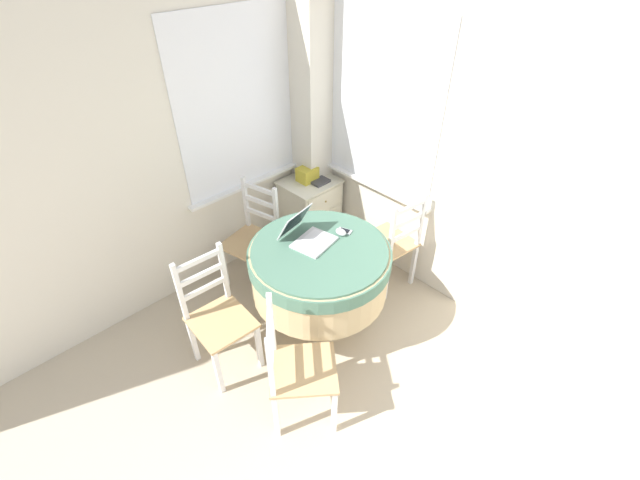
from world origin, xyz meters
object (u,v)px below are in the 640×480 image
dining_chair_left_flank (218,317)px  book_on_cabinet (317,180)px  dining_chair_near_back_window (253,239)px  round_dining_table (320,267)px  storage_box (307,174)px  dining_chair_near_right_window (392,243)px  cell_phone (345,231)px  dining_chair_camera_near (296,369)px  laptop (307,235)px  corner_cabinet (310,211)px  computer_mouse (341,232)px

dining_chair_left_flank → book_on_cabinet: size_ratio=4.80×
dining_chair_near_back_window → dining_chair_left_flank: bearing=-142.5°
round_dining_table → storage_box: size_ratio=5.97×
dining_chair_near_right_window → cell_phone: bearing=168.5°
cell_phone → book_on_cabinet: bearing=58.5°
book_on_cabinet → round_dining_table: bearing=-133.0°
dining_chair_camera_near → dining_chair_left_flank: same height
laptop → dining_chair_camera_near: 0.97m
book_on_cabinet → corner_cabinet: bearing=136.4°
computer_mouse → dining_chair_near_right_window: (0.55, -0.09, -0.35)m
computer_mouse → dining_chair_near_right_window: 0.66m
storage_box → dining_chair_near_right_window: bearing=-87.3°
computer_mouse → dining_chair_near_right_window: size_ratio=0.10×
dining_chair_left_flank → corner_cabinet: size_ratio=1.40×
book_on_cabinet → dining_chair_camera_near: bearing=-137.8°
round_dining_table → dining_chair_near_right_window: (0.78, -0.08, -0.15)m
round_dining_table → dining_chair_near_back_window: 0.81m
laptop → storage_box: (0.73, 0.79, -0.09)m
round_dining_table → storage_box: bearing=51.6°
dining_chair_left_flank → dining_chair_camera_near: bearing=-81.0°
book_on_cabinet → dining_chair_near_right_window: bearing=-90.6°
dining_chair_camera_near → storage_box: size_ratio=5.35×
cell_phone → book_on_cabinet: cell_phone is taller
corner_cabinet → storage_box: bearing=98.3°
computer_mouse → dining_chair_camera_near: size_ratio=0.10×
dining_chair_near_right_window → dining_chair_camera_near: same height
computer_mouse → book_on_cabinet: computer_mouse is taller
dining_chair_near_back_window → dining_chair_camera_near: same height
dining_chair_camera_near → corner_cabinet: size_ratio=1.40×
dining_chair_near_back_window → book_on_cabinet: 0.86m
cell_phone → dining_chair_camera_near: bearing=-152.8°
dining_chair_near_back_window → book_on_cabinet: size_ratio=4.80×
dining_chair_near_back_window → dining_chair_near_right_window: size_ratio=1.00×
cell_phone → storage_box: 1.02m
laptop → corner_cabinet: laptop is taller
cell_phone → dining_chair_near_back_window: size_ratio=0.13×
computer_mouse → laptop: bearing=151.5°
laptop → book_on_cabinet: (0.79, 0.72, -0.14)m
laptop → cell_phone: 0.31m
cell_phone → corner_cabinet: cell_phone is taller
round_dining_table → laptop: (0.00, 0.13, 0.23)m
round_dining_table → book_on_cabinet: size_ratio=5.35×
laptop → dining_chair_camera_near: bearing=-137.8°
dining_chair_camera_near → storage_box: dining_chair_camera_near is taller
dining_chair_left_flank → book_on_cabinet: bearing=21.5°
dining_chair_near_right_window → book_on_cabinet: 0.96m
round_dining_table → dining_chair_near_right_window: bearing=-6.1°
laptop → computer_mouse: 0.26m
laptop → computer_mouse: size_ratio=4.32×
corner_cabinet → laptop: bearing=-133.7°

